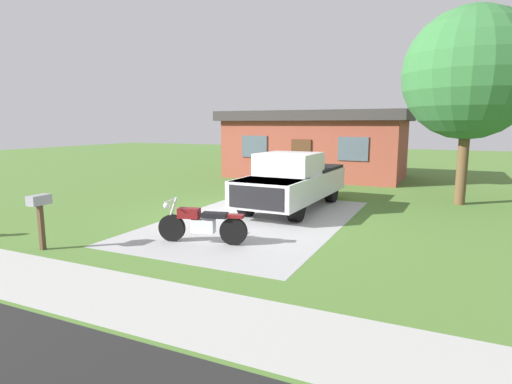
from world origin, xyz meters
The scene contains 8 objects.
ground_plane centered at (0.00, 0.00, 0.00)m, with size 80.00×80.00×0.00m, color #4C7330.
driveway_pad centered at (0.00, 0.00, 0.00)m, with size 5.01×8.40×0.01m, color #A1A1A1.
sidewalk_strip centered at (0.00, -6.00, 0.00)m, with size 36.00×1.80×0.01m, color #A9A9A4.
motorcycle centered at (-0.20, -2.74, 0.47)m, with size 2.18×0.84×1.09m.
pickup_truck centered at (0.38, 2.19, 0.95)m, with size 2.20×5.69×1.90m.
mailbox centered at (-3.20, -4.71, 0.98)m, with size 0.26×0.48×1.26m.
shade_tree centered at (5.53, 5.30, 4.50)m, with size 4.45×4.45×6.74m.
neighbor_house centered at (-1.48, 10.90, 1.79)m, with size 9.60×5.60×3.50m.
Camera 1 is at (5.03, -10.93, 2.82)m, focal length 29.03 mm.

